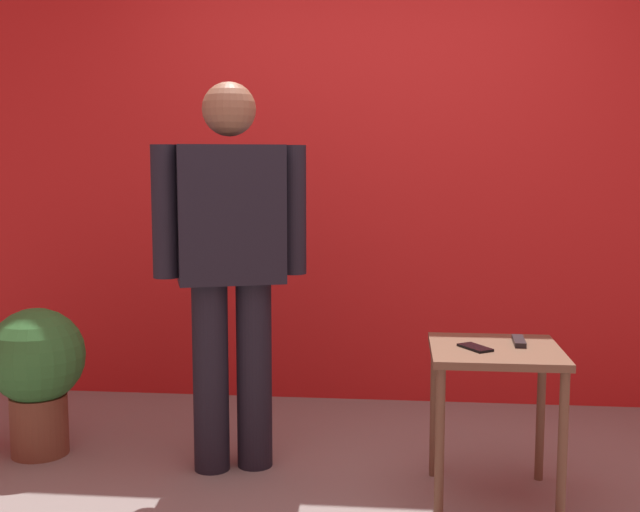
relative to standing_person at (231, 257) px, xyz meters
The scene contains 6 objects.
back_wall_red 1.37m from the standing_person, 63.62° to the left, with size 5.08×0.12×3.00m, color red.
standing_person is the anchor object (origin of this frame).
side_table 1.20m from the standing_person, 11.78° to the right, with size 0.51×0.51×0.63m.
cell_phone 1.10m from the standing_person, 14.45° to the right, with size 0.07×0.14×0.01m, color black.
tv_remote 1.25m from the standing_person, ahead, with size 0.04×0.17×0.02m, color black.
potted_plant 1.08m from the standing_person, behind, with size 0.44×0.44×0.69m.
Camera 1 is at (0.16, -2.74, 1.35)m, focal length 44.15 mm.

